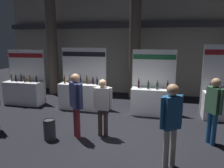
% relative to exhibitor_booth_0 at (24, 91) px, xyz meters
% --- Properties ---
extents(ground_plane, '(27.53, 27.53, 0.00)m').
position_rel_exhibitor_booth_0_xyz_m(ground_plane, '(4.47, -2.16, -0.59)').
color(ground_plane, black).
extents(hall_colonnade, '(13.77, 1.39, 6.22)m').
position_rel_exhibitor_booth_0_xyz_m(hall_colonnade, '(4.47, 2.91, 2.46)').
color(hall_colonnade, gray).
rests_on(hall_colonnade, ground_plane).
extents(exhibitor_booth_0, '(1.70, 0.73, 2.30)m').
position_rel_exhibitor_booth_0_xyz_m(exhibitor_booth_0, '(0.00, 0.00, 0.00)').
color(exhibitor_booth_0, white).
rests_on(exhibitor_booth_0, ground_plane).
extents(exhibitor_booth_1, '(1.85, 0.66, 2.41)m').
position_rel_exhibitor_booth_0_xyz_m(exhibitor_booth_1, '(2.66, -0.03, 0.03)').
color(exhibitor_booth_1, white).
rests_on(exhibitor_booth_1, ground_plane).
extents(exhibitor_booth_2, '(1.60, 0.66, 2.37)m').
position_rel_exhibitor_booth_0_xyz_m(exhibitor_booth_2, '(5.43, -0.06, 0.00)').
color(exhibitor_booth_2, white).
rests_on(exhibitor_booth_2, ground_plane).
extents(trash_bin, '(0.33, 0.33, 0.58)m').
position_rel_exhibitor_booth_0_xyz_m(trash_bin, '(2.77, -2.84, -0.30)').
color(trash_bin, '#38383D').
rests_on(trash_bin, ground_plane).
extents(visitor_0, '(0.47, 0.48, 1.83)m').
position_rel_exhibitor_booth_0_xyz_m(visitor_0, '(3.46, -2.54, 0.52)').
color(visitor_0, maroon).
rests_on(visitor_0, ground_plane).
extents(visitor_3, '(0.54, 0.27, 1.65)m').
position_rel_exhibitor_booth_0_xyz_m(visitor_3, '(4.15, -2.29, 0.40)').
color(visitor_3, '#47382D').
rests_on(visitor_3, ground_plane).
extents(visitor_4, '(0.38, 0.49, 1.78)m').
position_rel_exhibitor_booth_0_xyz_m(visitor_4, '(7.07, -2.09, 0.47)').
color(visitor_4, navy).
rests_on(visitor_4, ground_plane).
extents(visitor_5, '(0.46, 0.39, 1.84)m').
position_rel_exhibitor_booth_0_xyz_m(visitor_5, '(5.96, -3.46, 0.51)').
color(visitor_5, '#ADA393').
rests_on(visitor_5, ground_plane).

